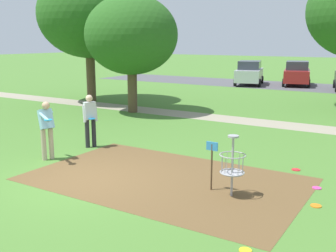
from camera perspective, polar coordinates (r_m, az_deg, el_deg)
name	(u,v)px	position (r m, az deg, el deg)	size (l,w,h in m)	color
ground_plane	(84,180)	(10.43, -11.62, -7.42)	(160.00, 160.00, 0.00)	#47752D
dirt_tee_pad	(165,179)	(10.27, -0.45, -7.44)	(6.76, 4.22, 0.01)	brown
disc_golf_basket	(230,163)	(9.12, 8.70, -5.14)	(0.98, 0.58, 1.39)	#9E9EA3
player_foreground_watching	(90,118)	(13.29, -10.88, 1.14)	(0.45, 0.49, 1.71)	#232328
player_throwing	(47,126)	(12.17, -16.66, -0.06)	(0.95, 0.80, 1.71)	tan
frisbee_near_basket	(245,250)	(7.14, 10.79, -16.75)	(0.21, 0.21, 0.02)	gold
frisbee_mid_grass	(316,206)	(9.22, 20.03, -10.46)	(0.22, 0.22, 0.02)	orange
frisbee_far_left	(317,188)	(10.27, 20.13, -8.16)	(0.21, 0.21, 0.02)	#E53D99
frisbee_far_right	(296,170)	(11.48, 17.49, -5.86)	(0.23, 0.23, 0.02)	red
tree_mid_center	(131,35)	(19.49, -5.15, 12.56)	(4.35, 4.35, 5.50)	brown
tree_mid_right	(89,15)	(23.50, -11.07, 15.04)	(5.55, 5.55, 7.14)	brown
parking_lot_strip	(311,87)	(32.00, 19.35, 5.17)	(36.00, 6.00, 0.01)	#4C4C51
parked_car_leftmost	(249,73)	(32.42, 11.33, 7.32)	(2.81, 4.52, 1.84)	#B2B7BC
parked_car_center_left	(297,73)	(32.87, 17.61, 7.05)	(2.74, 4.51, 1.84)	maroon
gravel_path	(232,119)	(18.05, 8.92, 0.91)	(40.00, 1.54, 0.00)	gray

